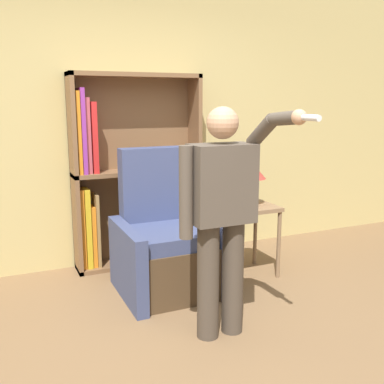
{
  "coord_description": "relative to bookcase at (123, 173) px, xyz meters",
  "views": [
    {
      "loc": [
        -1.21,
        -2.3,
        1.61
      ],
      "look_at": [
        0.11,
        0.67,
        0.94
      ],
      "focal_mm": 42.0,
      "sensor_mm": 36.0,
      "label": 1
    }
  ],
  "objects": [
    {
      "name": "table_lamp",
      "position": [
        0.99,
        -0.71,
        0.06
      ],
      "size": [
        0.29,
        0.29,
        0.41
      ],
      "color": "gold",
      "rests_on": "side_table"
    },
    {
      "name": "wall_back",
      "position": [
        0.08,
        0.16,
        0.48
      ],
      "size": [
        8.0,
        0.06,
        2.8
      ],
      "color": "tan",
      "rests_on": "ground_plane"
    },
    {
      "name": "person_standing",
      "position": [
        0.22,
        -1.62,
        -0.02
      ],
      "size": [
        0.57,
        0.78,
        1.57
      ],
      "color": "#473D33",
      "rests_on": "ground_plane"
    },
    {
      "name": "bookcase",
      "position": [
        0.0,
        0.0,
        0.0
      ],
      "size": [
        1.25,
        0.28,
        1.86
      ],
      "color": "brown",
      "rests_on": "ground_plane"
    },
    {
      "name": "side_table",
      "position": [
        0.99,
        -0.71,
        -0.38
      ],
      "size": [
        0.46,
        0.46,
        0.66
      ],
      "color": "#846647",
      "rests_on": "ground_plane"
    },
    {
      "name": "armchair",
      "position": [
        0.16,
        -0.72,
        -0.54
      ],
      "size": [
        0.83,
        0.81,
        1.21
      ],
      "color": "#4C3823",
      "rests_on": "ground_plane"
    },
    {
      "name": "ground_plane",
      "position": [
        0.08,
        -1.87,
        -0.92
      ],
      "size": [
        14.0,
        14.0,
        0.0
      ],
      "primitive_type": "plane",
      "color": "brown"
    }
  ]
}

